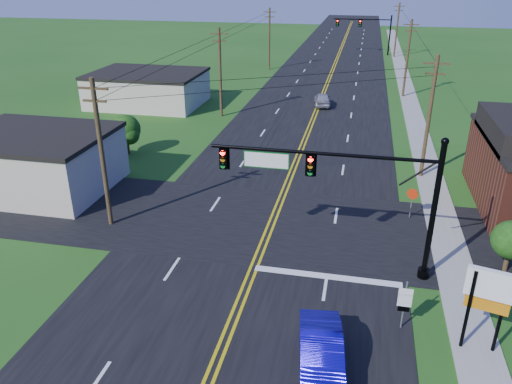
% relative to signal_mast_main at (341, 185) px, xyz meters
% --- Properties ---
extents(ground, '(260.00, 260.00, 0.00)m').
position_rel_signal_mast_main_xyz_m(ground, '(-4.34, -8.00, -4.75)').
color(ground, '#1C4B15').
rests_on(ground, ground).
extents(road_main, '(16.00, 220.00, 0.04)m').
position_rel_signal_mast_main_xyz_m(road_main, '(-4.34, 42.00, -4.73)').
color(road_main, black).
rests_on(road_main, ground).
extents(road_cross, '(70.00, 10.00, 0.04)m').
position_rel_signal_mast_main_xyz_m(road_cross, '(-4.34, 4.00, -4.73)').
color(road_cross, black).
rests_on(road_cross, ground).
extents(sidewalk, '(2.00, 160.00, 0.08)m').
position_rel_signal_mast_main_xyz_m(sidewalk, '(6.16, 32.00, -4.71)').
color(sidewalk, gray).
rests_on(sidewalk, ground).
extents(signal_mast_main, '(11.30, 0.60, 7.48)m').
position_rel_signal_mast_main_xyz_m(signal_mast_main, '(0.00, 0.00, 0.00)').
color(signal_mast_main, black).
rests_on(signal_mast_main, ground).
extents(signal_mast_far, '(10.98, 0.60, 7.48)m').
position_rel_signal_mast_main_xyz_m(signal_mast_far, '(0.10, 72.00, -0.20)').
color(signal_mast_far, black).
rests_on(signal_mast_far, ground).
extents(cream_bldg_near, '(10.20, 8.20, 4.10)m').
position_rel_signal_mast_main_xyz_m(cream_bldg_near, '(-21.34, 6.00, -2.69)').
color(cream_bldg_near, beige).
rests_on(cream_bldg_near, ground).
extents(cream_bldg_far, '(12.20, 9.20, 3.70)m').
position_rel_signal_mast_main_xyz_m(cream_bldg_far, '(-23.34, 30.00, -2.89)').
color(cream_bldg_far, beige).
rests_on(cream_bldg_far, ground).
extents(utility_pole_left_a, '(1.80, 0.28, 9.00)m').
position_rel_signal_mast_main_xyz_m(utility_pole_left_a, '(-13.84, 2.00, -0.03)').
color(utility_pole_left_a, '#342817').
rests_on(utility_pole_left_a, ground).
extents(utility_pole_left_b, '(1.80, 0.28, 9.00)m').
position_rel_signal_mast_main_xyz_m(utility_pole_left_b, '(-13.84, 27.00, -0.03)').
color(utility_pole_left_b, '#342817').
rests_on(utility_pole_left_b, ground).
extents(utility_pole_left_c, '(1.80, 0.28, 9.00)m').
position_rel_signal_mast_main_xyz_m(utility_pole_left_c, '(-13.84, 54.00, -0.03)').
color(utility_pole_left_c, '#342817').
rests_on(utility_pole_left_c, ground).
extents(utility_pole_right_a, '(1.80, 0.28, 9.00)m').
position_rel_signal_mast_main_xyz_m(utility_pole_right_a, '(5.46, 14.00, -0.03)').
color(utility_pole_right_a, '#342817').
rests_on(utility_pole_right_a, ground).
extents(utility_pole_right_b, '(1.80, 0.28, 9.00)m').
position_rel_signal_mast_main_xyz_m(utility_pole_right_b, '(5.46, 40.00, -0.03)').
color(utility_pole_right_b, '#342817').
rests_on(utility_pole_right_b, ground).
extents(utility_pole_right_c, '(1.80, 0.28, 9.00)m').
position_rel_signal_mast_main_xyz_m(utility_pole_right_c, '(5.46, 70.00, -0.03)').
color(utility_pole_right_c, '#342817').
rests_on(utility_pole_right_c, ground).
extents(tree_right_back, '(3.00, 3.00, 4.10)m').
position_rel_signal_mast_main_xyz_m(tree_right_back, '(11.66, 18.00, -2.15)').
color(tree_right_back, '#342817').
rests_on(tree_right_back, ground).
extents(shrub_corner, '(2.00, 2.00, 2.86)m').
position_rel_signal_mast_main_xyz_m(shrub_corner, '(8.66, 1.50, -2.90)').
color(shrub_corner, '#342817').
rests_on(shrub_corner, ground).
extents(tree_left, '(2.40, 2.40, 3.37)m').
position_rel_signal_mast_main_xyz_m(tree_left, '(-18.34, 14.00, -2.59)').
color(tree_left, '#342817').
rests_on(tree_left, ground).
extents(blue_car, '(2.31, 4.95, 1.57)m').
position_rel_signal_mast_main_xyz_m(blue_car, '(-0.06, -7.59, -3.96)').
color(blue_car, '#1107A6').
rests_on(blue_car, ground).
extents(distant_car, '(2.28, 4.49, 1.47)m').
position_rel_signal_mast_main_xyz_m(distant_car, '(-3.76, 33.45, -4.02)').
color(distant_car, '#B8B8BD').
rests_on(distant_car, ground).
extents(route_sign, '(0.60, 0.09, 2.42)m').
position_rel_signal_mast_main_xyz_m(route_sign, '(3.16, -4.29, -3.34)').
color(route_sign, slate).
rests_on(route_sign, ground).
extents(stop_sign, '(0.68, 0.32, 2.05)m').
position_rel_signal_mast_main_xyz_m(stop_sign, '(4.20, 6.69, -3.28)').
color(stop_sign, slate).
rests_on(stop_sign, ground).
extents(pylon_sign, '(1.87, 0.72, 3.84)m').
position_rel_signal_mast_main_xyz_m(pylon_sign, '(6.16, -5.00, -1.95)').
color(pylon_sign, black).
rests_on(pylon_sign, ground).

